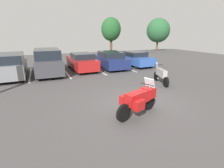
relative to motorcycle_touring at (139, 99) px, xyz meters
name	(u,v)px	position (x,y,z in m)	size (l,w,h in m)	color
ground	(137,105)	(0.49, 0.89, -0.70)	(44.00, 44.00, 0.10)	#423F3F
motorcycle_touring	(139,99)	(0.00, 0.00, 0.00)	(2.10, 1.13, 1.38)	black
motorcycle_second	(161,75)	(3.62, 3.16, -0.10)	(0.80, 2.08, 1.24)	black
parking_stripes	(66,72)	(-1.45, 9.14, -0.65)	(16.36, 5.15, 0.01)	silver
car_grey	(10,65)	(-5.33, 8.71, 0.23)	(2.01, 4.66, 1.73)	slate
car_charcoal	(48,62)	(-2.78, 8.86, 0.33)	(1.99, 4.80, 1.94)	#38383D
car_red	(82,62)	(0.00, 9.28, 0.08)	(1.91, 4.52, 1.48)	maroon
car_navy	(110,60)	(2.69, 9.34, 0.09)	(2.16, 4.97, 1.49)	navy
car_blue	(135,59)	(5.34, 9.34, 0.03)	(2.05, 4.55, 1.37)	#2D519E
tree_rear	(158,30)	(16.87, 20.78, 2.94)	(4.10, 4.10, 5.71)	#4C3823
tree_far_right	(111,29)	(7.51, 20.45, 3.03)	(3.06, 3.06, 5.50)	#4C3823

